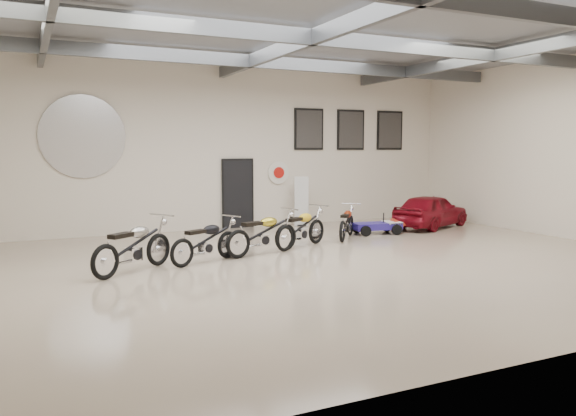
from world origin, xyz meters
name	(u,v)px	position (x,y,z in m)	size (l,w,h in m)	color
floor	(312,264)	(0.00, 0.00, 0.00)	(16.00, 12.00, 0.01)	tan
ceiling	(313,25)	(0.00, 0.00, 5.00)	(16.00, 12.00, 0.01)	slate
back_wall	(221,148)	(0.00, 6.00, 2.50)	(16.00, 0.02, 5.00)	silver
right_wall	(574,147)	(8.00, 0.00, 2.50)	(0.02, 12.00, 5.00)	silver
ceiling_beams	(313,37)	(0.00, 0.00, 4.75)	(15.80, 11.80, 0.32)	#505357
door	(238,194)	(0.50, 5.95, 1.05)	(0.92, 0.08, 2.10)	black
logo_plaque	(83,137)	(-4.00, 5.95, 2.80)	(2.30, 0.06, 1.16)	silver
poster_left	(309,129)	(3.00, 5.96, 3.10)	(1.05, 0.08, 1.35)	black
poster_mid	(351,130)	(4.60, 5.96, 3.10)	(1.05, 0.08, 1.35)	black
poster_right	(390,130)	(6.20, 5.96, 3.10)	(1.05, 0.08, 1.35)	black
oil_sign	(278,173)	(1.90, 5.95, 1.70)	(0.72, 0.10, 0.72)	white
banner_stand	(301,200)	(2.50, 5.50, 0.84)	(0.46, 0.18, 1.68)	white
motorcycle_silver	(133,245)	(-3.60, 0.84, 0.55)	(2.13, 0.66, 1.11)	silver
motorcycle_black	(206,240)	(-2.01, 1.13, 0.49)	(1.90, 0.59, 0.99)	silver
motorcycle_gold	(263,232)	(-0.53, 1.47, 0.53)	(2.03, 0.63, 1.05)	silver
motorcycle_yellow	(301,227)	(0.71, 1.94, 0.51)	(1.98, 0.61, 1.03)	silver
motorcycle_red	(347,222)	(2.46, 2.62, 0.46)	(1.79, 0.55, 0.93)	silver
go_kart	(381,223)	(3.83, 2.96, 0.31)	(1.71, 0.77, 0.62)	navy
vintage_car	(431,211)	(6.00, 3.40, 0.53)	(3.10, 1.25, 1.06)	maroon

